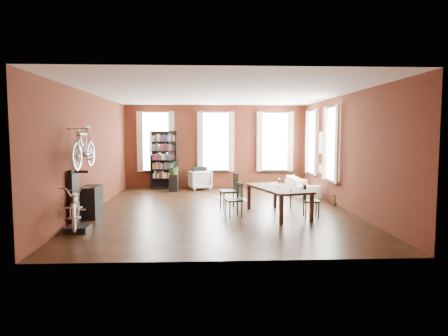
{
  "coord_description": "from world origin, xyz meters",
  "views": [
    {
      "loc": [
        -0.4,
        -10.98,
        2.12
      ],
      "look_at": [
        0.14,
        0.6,
        1.11
      ],
      "focal_mm": 32.0,
      "sensor_mm": 36.0,
      "label": 1
    }
  ],
  "objects": [
    {
      "name": "bicycle_floor",
      "position": [
        -3.18,
        -2.42,
        1.0
      ],
      "size": [
        0.82,
        1.03,
        1.72
      ],
      "primitive_type": "imported",
      "rotation": [
        0.0,
        0.0,
        0.27
      ],
      "color": "silver",
      "rests_on": "bike_trainer"
    },
    {
      "name": "striped_rug",
      "position": [
        0.41,
        1.82,
        0.01
      ],
      "size": [
        1.38,
        1.67,
        0.01
      ],
      "primitive_type": "cube",
      "rotation": [
        0.0,
        0.0,
        0.39
      ],
      "color": "black",
      "rests_on": "ground"
    },
    {
      "name": "dining_chair_d",
      "position": [
        1.84,
        0.07,
        0.42
      ],
      "size": [
        0.45,
        0.45,
        0.84
      ],
      "primitive_type": "cube",
      "rotation": [
        0.0,
        0.0,
        1.39
      ],
      "color": "#1C3E3A",
      "rests_on": "ground"
    },
    {
      "name": "cream_sofa",
      "position": [
        2.95,
        2.6,
        0.41
      ],
      "size": [
        0.61,
        2.08,
        0.81
      ],
      "primitive_type": "imported",
      "rotation": [
        0.0,
        0.0,
        1.57
      ],
      "color": "beige",
      "rests_on": "ground"
    },
    {
      "name": "dining_chair_c",
      "position": [
        2.26,
        -1.13,
        0.43
      ],
      "size": [
        0.42,
        0.42,
        0.85
      ],
      "primitive_type": "cube",
      "rotation": [
        0.0,
        0.0,
        1.49
      ],
      "color": "black",
      "rests_on": "ground"
    },
    {
      "name": "bookshelf",
      "position": [
        -2.0,
        4.3,
        1.1
      ],
      "size": [
        1.0,
        0.32,
        2.2
      ],
      "primitive_type": "cube",
      "color": "black",
      "rests_on": "ground"
    },
    {
      "name": "plant_on_stand",
      "position": [
        -1.54,
        3.62,
        0.85
      ],
      "size": [
        0.62,
        0.67,
        0.48
      ],
      "primitive_type": "imported",
      "rotation": [
        0.0,
        0.0,
        -0.12
      ],
      "color": "#2C5722",
      "rests_on": "plant_stand"
    },
    {
      "name": "bike_trainer",
      "position": [
        -3.15,
        -2.41,
        0.07
      ],
      "size": [
        0.48,
        0.48,
        0.14
      ],
      "primitive_type": "cube",
      "rotation": [
        0.0,
        0.0,
        -0.01
      ],
      "color": "black",
      "rests_on": "ground"
    },
    {
      "name": "console_table",
      "position": [
        -3.28,
        -0.9,
        0.4
      ],
      "size": [
        0.4,
        0.8,
        0.8
      ],
      "primitive_type": "cube",
      "color": "black",
      "rests_on": "ground"
    },
    {
      "name": "bicycle_hung",
      "position": [
        -3.15,
        -1.8,
        2.13
      ],
      "size": [
        0.47,
        1.0,
        1.66
      ],
      "primitive_type": "imported",
      "color": "#A5A8AD",
      "rests_on": "bike_wall_rack"
    },
    {
      "name": "dining_table",
      "position": [
        1.48,
        -0.81,
        0.36
      ],
      "size": [
        1.52,
        2.31,
        0.72
      ],
      "primitive_type": "cube",
      "rotation": [
        0.0,
        0.0,
        0.28
      ],
      "color": "#49382B",
      "rests_on": "ground"
    },
    {
      "name": "white_armchair",
      "position": [
        -0.61,
        4.1,
        0.39
      ],
      "size": [
        0.93,
        0.89,
        0.79
      ],
      "primitive_type": "imported",
      "rotation": [
        0.0,
        0.0,
        3.42
      ],
      "color": "white",
      "rests_on": "ground"
    },
    {
      "name": "plant_stand",
      "position": [
        -1.57,
        3.61,
        0.31
      ],
      "size": [
        0.33,
        0.33,
        0.61
      ],
      "primitive_type": "cube",
      "rotation": [
        0.0,
        0.0,
        -0.1
      ],
      "color": "black",
      "rests_on": "ground"
    },
    {
      "name": "plant_by_sofa",
      "position": [
        2.95,
        4.21,
        0.13
      ],
      "size": [
        0.39,
        0.61,
        0.26
      ],
      "primitive_type": "imported",
      "rotation": [
        0.0,
        0.0,
        -0.12
      ],
      "color": "#305C24",
      "rests_on": "ground"
    },
    {
      "name": "dining_chair_a",
      "position": [
        0.32,
        -0.94,
        0.43
      ],
      "size": [
        0.48,
        0.48,
        0.85
      ],
      "primitive_type": "cube",
      "rotation": [
        0.0,
        0.0,
        -1.3
      ],
      "color": "#193735",
      "rests_on": "ground"
    },
    {
      "name": "bike_wall_rack",
      "position": [
        -3.4,
        -1.8,
        0.65
      ],
      "size": [
        0.16,
        0.6,
        1.3
      ],
      "primitive_type": "cube",
      "color": "black",
      "rests_on": "ground"
    },
    {
      "name": "plant_small",
      "position": [
        3.37,
        0.37,
        0.07
      ],
      "size": [
        0.41,
        0.37,
        0.13
      ],
      "primitive_type": "imported",
      "rotation": [
        0.0,
        0.0,
        0.95
      ],
      "color": "#2C5622",
      "rests_on": "ground"
    },
    {
      "name": "dining_chair_b",
      "position": [
        0.25,
        0.07,
        0.51
      ],
      "size": [
        0.55,
        0.55,
        1.01
      ],
      "primitive_type": "cube",
      "rotation": [
        0.0,
        0.0,
        -1.36
      ],
      "color": "black",
      "rests_on": "ground"
    },
    {
      "name": "room",
      "position": [
        0.25,
        0.62,
        2.14
      ],
      "size": [
        9.0,
        9.04,
        3.22
      ],
      "color": "black",
      "rests_on": "ground"
    }
  ]
}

